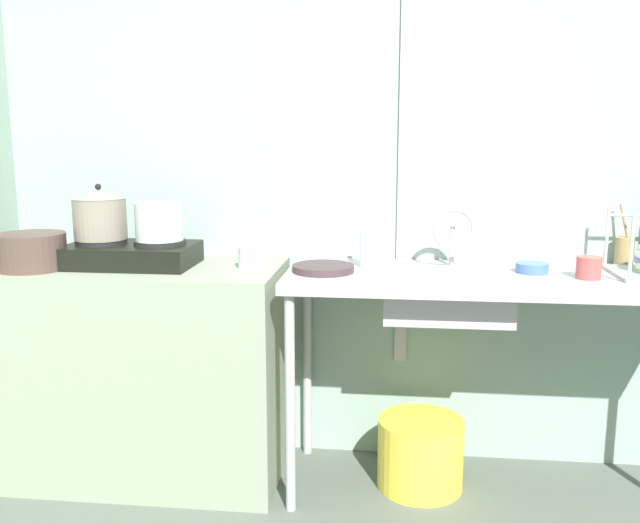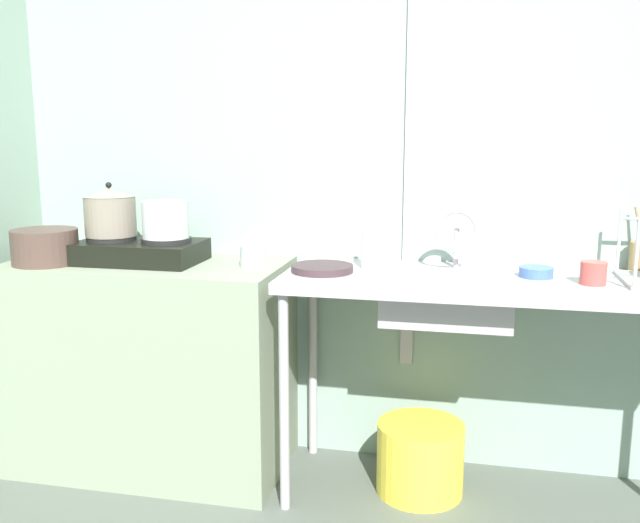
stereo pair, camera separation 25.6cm
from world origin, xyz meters
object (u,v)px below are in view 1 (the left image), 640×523
Objects in this scene: pot_on_right_burner at (159,221)px; cup_by_rack at (589,268)px; pot_beside_stove at (32,251)px; pot_on_left_burner at (100,214)px; faucet at (454,231)px; small_bowl_on_drainboard at (532,268)px; utensil_jar at (624,251)px; stove at (131,254)px; sink_basin at (447,296)px; percolator at (251,247)px; frying_pan at (323,268)px; bucket_on_floor at (420,453)px; bottle_by_sink at (368,247)px.

pot_on_right_burner reaches higher than cup_by_rack.
pot_on_left_burner is at bearing 26.36° from pot_beside_stove.
faucet reaches higher than small_bowl_on_drainboard.
pot_on_left_burner is 0.89× the size of utensil_jar.
pot_on_left_burner reaches higher than stove.
pot_beside_stove is 0.55× the size of sink_basin.
percolator is at bearing -173.75° from faucet.
frying_pan reaches higher than bucket_on_floor.
pot_on_left_burner is at bearing 177.72° from frying_pan.
pot_on_left_burner reaches higher than percolator.
stove is 1.48× the size of bucket_on_floor.
bottle_by_sink reaches higher than pot_beside_stove.
pot_beside_stove is at bearing -175.79° from bucket_on_floor.
small_bowl_on_drainboard is at bearing 4.54° from pot_beside_stove.
utensil_jar reaches higher than percolator.
pot_on_left_burner is at bearing -176.35° from faucet.
small_bowl_on_drainboard reaches higher than sink_basin.
utensil_jar is (0.38, 0.18, 0.04)m from small_bowl_on_drainboard.
cup_by_rack is 0.44× the size of bottle_by_sink.
stove is at bearing 179.83° from bucket_on_floor.
bottle_by_sink is (0.91, 0.06, 0.03)m from stove.
faucet is (0.76, 0.08, 0.06)m from percolator.
small_bowl_on_drainboard is 0.36× the size of bucket_on_floor.
pot_beside_stove is at bearing -175.46° from small_bowl_on_drainboard.
percolator is 1.43m from utensil_jar.
pot_on_left_burner reaches higher than pot_on_right_burner.
small_bowl_on_drainboard is at bearing 1.83° from percolator.
pot_on_left_burner is 0.47× the size of sink_basin.
percolator is 1.04m from small_bowl_on_drainboard.
faucet is 0.87m from bucket_on_floor.
cup_by_rack is at bearing -1.83° from pot_on_right_burner.
pot_on_left_burner reaches higher than faucet.
frying_pan is (0.87, -0.03, -0.18)m from pot_on_left_burner.
sink_basin is at bearing 3.18° from pot_beside_stove.
pot_beside_stove is at bearing -172.85° from faucet.
pot_on_right_burner is at bearing -178.52° from small_bowl_on_drainboard.
pot_on_left_burner is 1.08× the size of bottle_by_sink.
cup_by_rack is at bearing -26.06° from small_bowl_on_drainboard.
frying_pan is 0.94m from cup_by_rack.
percolator reaches higher than pot_beside_stove.
frying_pan is at bearing -2.64° from stove.
stove is at bearing -179.67° from percolator.
pot_on_right_burner is at bearing -173.08° from utensil_jar.
utensil_jar is 1.11m from bucket_on_floor.
cup_by_rack is (0.48, -0.03, 0.12)m from sink_basin.
stove is at bearing -0.00° from pot_on_left_burner.
stove is at bearing -180.00° from pot_on_right_burner.
bucket_on_floor is at bearing -0.53° from percolator.
utensil_jar is at bearing 8.82° from bottle_by_sink.
faucet reaches higher than stove.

